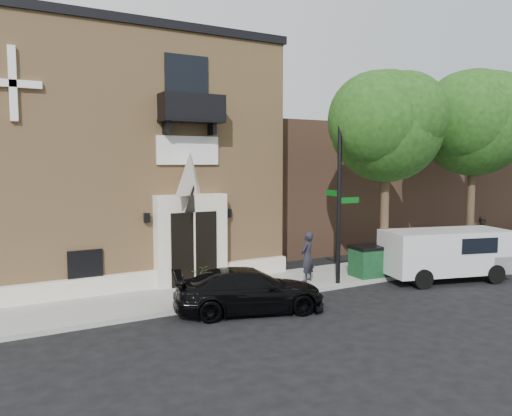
{
  "coord_description": "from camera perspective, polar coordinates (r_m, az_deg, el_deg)",
  "views": [
    {
      "loc": [
        -7.6,
        -13.64,
        4.49
      ],
      "look_at": [
        1.23,
        2.0,
        2.83
      ],
      "focal_mm": 35.0,
      "sensor_mm": 36.0,
      "label": 1
    }
  ],
  "objects": [
    {
      "name": "dumpster",
      "position": [
        19.71,
        13.38,
        -5.82
      ],
      "size": [
        1.88,
        1.18,
        1.17
      ],
      "rotation": [
        0.0,
        0.0,
        -0.09
      ],
      "color": "#0F3719",
      "rests_on": "sidewalk"
    },
    {
      "name": "street_tree_mid",
      "position": [
        23.36,
        23.9,
        9.02
      ],
      "size": [
        5.21,
        4.64,
        8.25
      ],
      "color": "#38281C",
      "rests_on": "sidewalk"
    },
    {
      "name": "church",
      "position": [
        22.08,
        -17.46,
        5.41
      ],
      "size": [
        12.2,
        11.01,
        9.3
      ],
      "color": "tan",
      "rests_on": "ground"
    },
    {
      "name": "pedestrian_far",
      "position": [
        26.01,
        24.42,
        -2.79
      ],
      "size": [
        0.91,
        1.04,
        1.8
      ],
      "primitive_type": "imported",
      "rotation": [
        0.0,
        0.0,
        1.27
      ],
      "color": "black",
      "rests_on": "sidewalk"
    },
    {
      "name": "pedestrian_near",
      "position": [
        18.32,
        5.88,
        -5.55
      ],
      "size": [
        0.79,
        0.7,
        1.81
      ],
      "primitive_type": "imported",
      "rotation": [
        0.0,
        0.0,
        3.64
      ],
      "color": "black",
      "rests_on": "sidewalk"
    },
    {
      "name": "fire_hydrant",
      "position": [
        20.78,
        16.2,
        -5.77
      ],
      "size": [
        0.5,
        0.4,
        0.88
      ],
      "color": "#9C170F",
      "rests_on": "sidewalk"
    },
    {
      "name": "ground",
      "position": [
        16.25,
        -0.31,
        -10.76
      ],
      "size": [
        120.0,
        120.0,
        0.0
      ],
      "primitive_type": "plane",
      "color": "black",
      "rests_on": "ground"
    },
    {
      "name": "street_sign",
      "position": [
        17.94,
        9.48,
        0.6
      ],
      "size": [
        0.92,
        0.93,
        5.76
      ],
      "rotation": [
        0.0,
        0.0,
        -0.09
      ],
      "color": "black",
      "rests_on": "sidewalk"
    },
    {
      "name": "sidewalk",
      "position": [
        17.97,
        0.16,
        -8.95
      ],
      "size": [
        42.0,
        3.0,
        0.15
      ],
      "primitive_type": "cube",
      "color": "gray",
      "rests_on": "ground"
    },
    {
      "name": "black_sedan",
      "position": [
        15.14,
        -0.77,
        -9.38
      ],
      "size": [
        4.87,
        3.02,
        1.32
      ],
      "primitive_type": "imported",
      "rotation": [
        0.0,
        0.0,
        1.29
      ],
      "color": "black",
      "rests_on": "ground"
    },
    {
      "name": "planter",
      "position": [
        17.94,
        -6.49,
        -7.6
      ],
      "size": [
        0.72,
        0.65,
        0.7
      ],
      "primitive_type": "imported",
      "rotation": [
        0.0,
        0.0,
        -0.18
      ],
      "color": "#4B7331",
      "rests_on": "sidewalk"
    },
    {
      "name": "cargo_van",
      "position": [
        20.32,
        21.24,
        -4.74
      ],
      "size": [
        5.05,
        3.04,
        1.93
      ],
      "rotation": [
        0.0,
        0.0,
        -0.26
      ],
      "color": "silver",
      "rests_on": "ground"
    },
    {
      "name": "street_tree_left",
      "position": [
        19.58,
        14.96,
        9.13
      ],
      "size": [
        4.97,
        4.38,
        7.77
      ],
      "color": "#38281C",
      "rests_on": "sidewalk"
    },
    {
      "name": "neighbour_building",
      "position": [
        29.98,
        11.44,
        2.71
      ],
      "size": [
        18.0,
        8.0,
        6.4
      ],
      "primitive_type": "cube",
      "color": "brown",
      "rests_on": "ground"
    }
  ]
}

